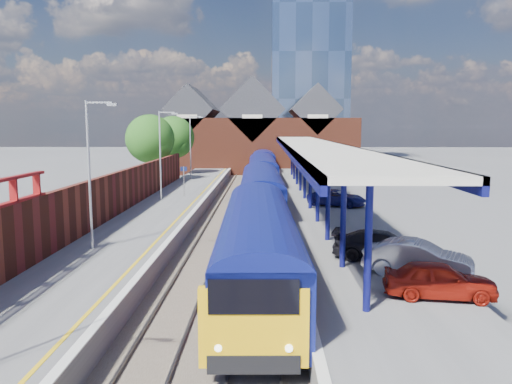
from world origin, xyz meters
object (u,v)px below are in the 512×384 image
lamp_post_c (162,150)px  parked_car_silver (418,258)px  lamp_post_d (192,143)px  parked_car_dark (383,246)px  relay_cabinet (270,339)px  parked_car_red (439,280)px  platform_sign (184,176)px  lamp_post_b (92,165)px  parked_car_blue (337,198)px  train (262,179)px

lamp_post_c → parked_car_silver: size_ratio=1.69×
lamp_post_d → parked_car_silver: size_ratio=1.69×
parked_car_dark → relay_cabinet: size_ratio=4.35×
lamp_post_c → lamp_post_d: same height
parked_car_red → platform_sign: bearing=35.5°
parked_car_red → parked_car_silver: size_ratio=0.89×
platform_sign → lamp_post_b: bearing=-94.3°
lamp_post_c → lamp_post_d: size_ratio=1.00×
lamp_post_b → parked_car_blue: lamp_post_b is taller
parked_car_dark → lamp_post_b: bearing=98.2°
lamp_post_d → parked_car_blue: 23.36m
lamp_post_c → parked_car_red: (14.08, -22.70, -3.36)m
parked_car_red → relay_cabinet: size_ratio=3.70×
platform_sign → lamp_post_d: bearing=95.6°
train → parked_car_blue: train is taller
parked_car_dark → relay_cabinet: (-5.00, -7.20, -1.13)m
lamp_post_d → parked_car_red: (14.08, -38.70, -3.36)m
lamp_post_d → parked_car_dark: lamp_post_d is taller
lamp_post_c → relay_cabinet: size_ratio=7.00×
parked_car_red → parked_car_blue: bearing=10.2°
parked_car_silver → relay_cabinet: bearing=153.2°
parked_car_red → parked_car_blue: 19.91m
relay_cabinet → parked_car_silver: bearing=47.3°
parked_car_silver → relay_cabinet: 7.75m
lamp_post_b → parked_car_silver: lamp_post_b is taller
platform_sign → lamp_post_c: bearing=-124.3°
lamp_post_d → relay_cabinet: size_ratio=7.00×
parked_car_red → parked_car_silver: 2.60m
lamp_post_d → platform_sign: bearing=-84.4°
lamp_post_c → platform_sign: lamp_post_c is taller
lamp_post_b → lamp_post_c: size_ratio=1.00×
train → parked_car_blue: (5.57, -8.48, -0.53)m
train → parked_car_silver: 26.52m
parked_car_silver → relay_cabinet: parked_car_silver is taller
platform_sign → parked_car_silver: 25.54m
lamp_post_b → platform_sign: size_ratio=2.80×
train → relay_cabinet: (0.45, -30.73, -1.62)m
lamp_post_c → parked_car_red: size_ratio=1.89×
lamp_post_c → lamp_post_d: (0.00, 16.00, 0.00)m
parked_car_silver → platform_sign: bearing=52.8°
lamp_post_d → parked_car_dark: 36.54m
lamp_post_b → parked_car_blue: size_ratio=1.64×
train → lamp_post_d: bearing=127.3°
parked_car_silver → parked_car_dark: (-0.83, 2.23, -0.05)m
lamp_post_b → parked_car_red: (14.08, -6.70, -3.36)m
parked_car_dark → relay_cabinet: bearing=161.4°
train → lamp_post_c: 10.10m
parked_car_dark → parked_car_blue: bearing=15.7°
train → parked_car_red: (6.23, -28.37, -0.49)m
lamp_post_b → relay_cabinet: 13.09m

